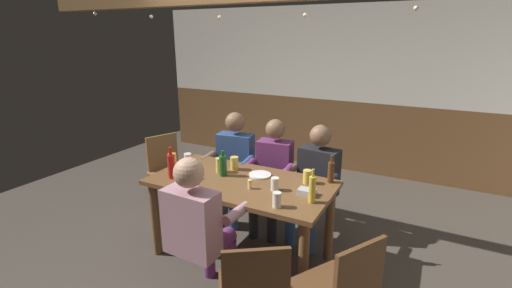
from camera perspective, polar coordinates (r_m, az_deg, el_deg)
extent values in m
plane|color=#423A33|center=(3.58, -2.30, -17.39)|extent=(7.14, 7.14, 0.00)
cube|color=beige|center=(5.58, 12.49, 13.98)|extent=(5.95, 0.12, 1.38)
cube|color=brown|center=(5.77, 11.72, 1.71)|extent=(5.95, 0.12, 1.08)
cube|color=brown|center=(3.23, -2.40, -6.22)|extent=(1.63, 0.85, 0.04)
cylinder|color=brown|center=(3.55, -15.79, -11.49)|extent=(0.08, 0.08, 0.73)
cylinder|color=brown|center=(2.87, 7.57, -18.45)|extent=(0.08, 0.08, 0.73)
cylinder|color=brown|center=(4.02, -9.05, -7.58)|extent=(0.08, 0.08, 0.73)
cylinder|color=brown|center=(3.43, 11.70, -12.29)|extent=(0.08, 0.08, 0.73)
cube|color=#2D4C84|center=(4.06, -3.27, -1.87)|extent=(0.42, 0.25, 0.51)
sphere|color=brown|center=(3.95, -3.37, 3.53)|extent=(0.22, 0.22, 0.22)
cylinder|color=#2D4C84|center=(3.97, -2.61, -5.94)|extent=(0.19, 0.42, 0.13)
cylinder|color=#2D4C84|center=(4.05, -5.50, -5.51)|extent=(0.19, 0.42, 0.13)
cylinder|color=#2D4C84|center=(3.91, -3.70, -10.65)|extent=(0.10, 0.10, 0.42)
cylinder|color=#2D4C84|center=(4.00, -6.64, -10.12)|extent=(0.10, 0.10, 0.42)
cylinder|color=#2D4C84|center=(3.76, -1.46, -3.00)|extent=(0.12, 0.29, 0.08)
cylinder|color=brown|center=(3.94, -7.72, -2.20)|extent=(0.12, 0.29, 0.08)
cube|color=#6B2D66|center=(3.84, 3.03, -3.07)|extent=(0.39, 0.24, 0.49)
sphere|color=brown|center=(3.73, 3.12, 2.42)|extent=(0.21, 0.21, 0.21)
cylinder|color=black|center=(3.76, 3.66, -7.31)|extent=(0.18, 0.44, 0.13)
cylinder|color=black|center=(3.82, 0.77, -6.88)|extent=(0.18, 0.44, 0.13)
cylinder|color=black|center=(3.70, 2.55, -12.39)|extent=(0.10, 0.10, 0.42)
cylinder|color=black|center=(3.76, -0.41, -11.86)|extent=(0.10, 0.10, 0.42)
cylinder|color=#6B2D66|center=(3.56, 5.07, -4.35)|extent=(0.11, 0.29, 0.08)
cylinder|color=#6B2D66|center=(3.69, -1.28, -3.50)|extent=(0.11, 0.29, 0.08)
cube|color=black|center=(3.68, 10.00, -4.33)|extent=(0.42, 0.25, 0.48)
sphere|color=brown|center=(3.56, 10.30, 1.34)|extent=(0.21, 0.21, 0.21)
cylinder|color=#2D4C84|center=(3.60, 10.32, -8.72)|extent=(0.18, 0.42, 0.13)
cylinder|color=#2D4C84|center=(3.68, 7.22, -7.94)|extent=(0.18, 0.42, 0.13)
cylinder|color=#2D4C84|center=(3.56, 8.64, -13.84)|extent=(0.10, 0.10, 0.42)
cylinder|color=#2D4C84|center=(3.65, 5.50, -12.92)|extent=(0.10, 0.10, 0.42)
cylinder|color=black|center=(3.38, 11.76, -5.94)|extent=(0.12, 0.29, 0.08)
cylinder|color=brown|center=(3.57, 5.03, -4.40)|extent=(0.12, 0.29, 0.08)
cube|color=#B78493|center=(2.71, -10.27, -12.27)|extent=(0.42, 0.22, 0.50)
sphere|color=tan|center=(2.54, -10.73, -4.54)|extent=(0.22, 0.22, 0.22)
cylinder|color=#6B2D66|center=(2.98, -10.00, -14.51)|extent=(0.14, 0.39, 0.13)
cylinder|color=#6B2D66|center=(2.86, -6.36, -15.82)|extent=(0.14, 0.39, 0.13)
cylinder|color=#6B2D66|center=(3.24, -7.52, -17.12)|extent=(0.10, 0.10, 0.42)
cylinder|color=#6B2D66|center=(3.13, -4.05, -18.37)|extent=(0.10, 0.10, 0.42)
cylinder|color=tan|center=(2.99, -10.80, -8.75)|extent=(0.09, 0.28, 0.08)
cylinder|color=#B78493|center=(2.74, -3.13, -11.02)|extent=(0.09, 0.28, 0.08)
cube|color=brown|center=(4.38, -13.36, -4.57)|extent=(0.57, 0.57, 0.02)
cube|color=brown|center=(4.47, -14.76, -1.21)|extent=(0.17, 0.38, 0.42)
cylinder|color=brown|center=(4.40, -9.77, -7.50)|extent=(0.04, 0.04, 0.44)
cylinder|color=brown|center=(4.23, -14.19, -8.79)|extent=(0.04, 0.04, 0.44)
cylinder|color=brown|center=(4.70, -12.23, -5.99)|extent=(0.04, 0.04, 0.44)
cylinder|color=brown|center=(4.55, -16.42, -7.12)|extent=(0.04, 0.04, 0.44)
cube|color=brown|center=(2.54, 12.24, -21.63)|extent=(0.60, 0.60, 0.02)
cube|color=brown|center=(2.30, 16.23, -19.69)|extent=(0.23, 0.36, 0.42)
cube|color=brown|center=(2.19, 0.04, -21.11)|extent=(0.35, 0.25, 0.42)
cylinder|color=#F9E08C|center=(3.04, -0.99, -6.46)|extent=(0.04, 0.04, 0.08)
cube|color=#B2B7BC|center=(2.97, 8.17, -7.57)|extent=(0.14, 0.10, 0.05)
cylinder|color=white|center=(3.32, 0.64, -4.97)|extent=(0.21, 0.21, 0.01)
cylinder|color=white|center=(3.50, -10.60, -4.13)|extent=(0.23, 0.23, 0.01)
cylinder|color=red|center=(3.33, -13.39, -3.55)|extent=(0.07, 0.07, 0.22)
cylinder|color=red|center=(3.28, -13.57, -1.15)|extent=(0.03, 0.03, 0.07)
cylinder|color=#195923|center=(3.31, -5.30, -3.50)|extent=(0.07, 0.07, 0.19)
cylinder|color=#195923|center=(3.27, -5.35, -1.51)|extent=(0.03, 0.03, 0.05)
cylinder|color=gold|center=(2.81, 8.99, -7.24)|extent=(0.05, 0.05, 0.21)
cylinder|color=gold|center=(2.75, 9.12, -4.61)|extent=(0.02, 0.02, 0.06)
cylinder|color=#593314|center=(3.22, 11.90, -4.48)|extent=(0.06, 0.06, 0.19)
cylinder|color=#593314|center=(3.17, 12.03, -2.35)|extent=(0.02, 0.02, 0.07)
cylinder|color=white|center=(3.01, 3.04, -6.41)|extent=(0.07, 0.07, 0.11)
cylinder|color=#E5C64C|center=(3.17, 8.21, -5.20)|extent=(0.07, 0.07, 0.12)
cylinder|color=gold|center=(3.57, -13.22, -2.68)|extent=(0.08, 0.08, 0.15)
cylinder|color=#E5C64C|center=(3.41, -5.85, -3.38)|extent=(0.07, 0.07, 0.14)
cylinder|color=white|center=(3.67, -10.85, -2.33)|extent=(0.08, 0.08, 0.11)
cylinder|color=white|center=(2.73, 3.36, -8.90)|extent=(0.07, 0.07, 0.12)
cylinder|color=#4C2D19|center=(3.18, -11.94, -5.39)|extent=(0.07, 0.07, 0.12)
cylinder|color=#E5C64C|center=(3.46, -3.48, -3.09)|extent=(0.08, 0.08, 0.13)
sphere|color=#F9EAB2|center=(4.63, -24.36, 18.48)|extent=(0.04, 0.04, 0.04)
sphere|color=#F9EAB2|center=(4.01, -16.41, 18.96)|extent=(0.04, 0.04, 0.04)
sphere|color=#F9EAB2|center=(3.50, -5.83, 19.50)|extent=(0.04, 0.04, 0.04)
sphere|color=#F9EAB2|center=(3.12, 7.88, 19.75)|extent=(0.04, 0.04, 0.04)
sphere|color=#F9EAB2|center=(2.94, 24.24, 19.20)|extent=(0.04, 0.04, 0.04)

